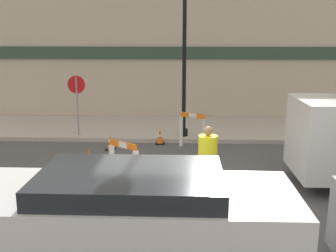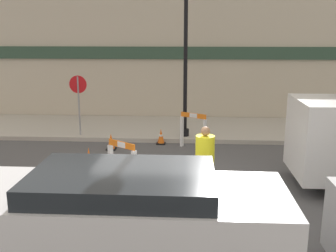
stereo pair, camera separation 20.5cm
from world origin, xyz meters
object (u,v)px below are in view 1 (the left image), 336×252
(parked_car_1, at_px, (132,223))
(person_worker, at_px, (207,164))
(streetlamp_post, at_px, (185,21))
(stop_sign, at_px, (77,96))

(parked_car_1, bearing_deg, person_worker, 66.68)
(streetlamp_post, xyz_separation_m, parked_car_1, (-0.70, -8.07, -2.97))
(stop_sign, relative_size, parked_car_1, 0.45)
(streetlamp_post, xyz_separation_m, stop_sign, (-3.62, -0.08, -2.43))
(person_worker, xyz_separation_m, parked_car_1, (-1.22, -2.82, 0.07))
(stop_sign, height_order, parked_car_1, stop_sign)
(stop_sign, xyz_separation_m, person_worker, (4.13, -5.17, -0.61))
(stop_sign, distance_m, person_worker, 6.65)
(streetlamp_post, distance_m, person_worker, 6.09)
(stop_sign, relative_size, person_worker, 1.19)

